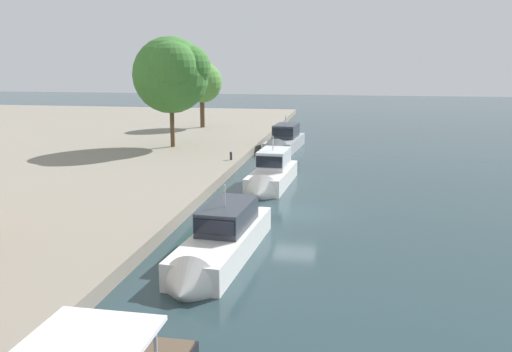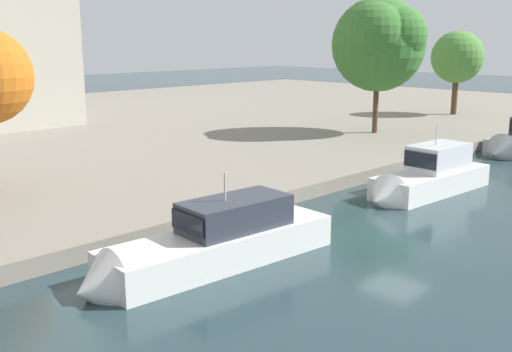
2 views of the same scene
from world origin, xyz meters
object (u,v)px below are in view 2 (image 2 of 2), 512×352
(motor_yacht_1, at_px, (209,249))
(mooring_bollard_1, at_px, (414,149))
(tree_2, at_px, (457,58))
(motor_yacht_2, at_px, (426,181))
(tree_1, at_px, (380,41))

(motor_yacht_1, bearing_deg, mooring_bollard_1, -164.80)
(tree_2, bearing_deg, motor_yacht_2, -155.19)
(motor_yacht_2, height_order, tree_1, tree_1)
(motor_yacht_1, height_order, tree_1, tree_1)
(motor_yacht_1, distance_m, tree_1, 29.32)
(motor_yacht_2, xyz_separation_m, tree_2, (27.21, 12.58, 5.39))
(tree_1, distance_m, tree_2, 15.81)
(motor_yacht_2, xyz_separation_m, mooring_bollard_1, (5.97, 4.24, 0.39))
(motor_yacht_2, relative_size, mooring_bollard_1, 12.72)
(motor_yacht_2, relative_size, tree_1, 0.85)
(tree_2, bearing_deg, motor_yacht_1, -163.50)
(motor_yacht_1, height_order, motor_yacht_2, motor_yacht_2)
(mooring_bollard_1, distance_m, tree_1, 10.94)
(motor_yacht_2, bearing_deg, mooring_bollard_1, -141.36)
(motor_yacht_2, height_order, tree_2, tree_2)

